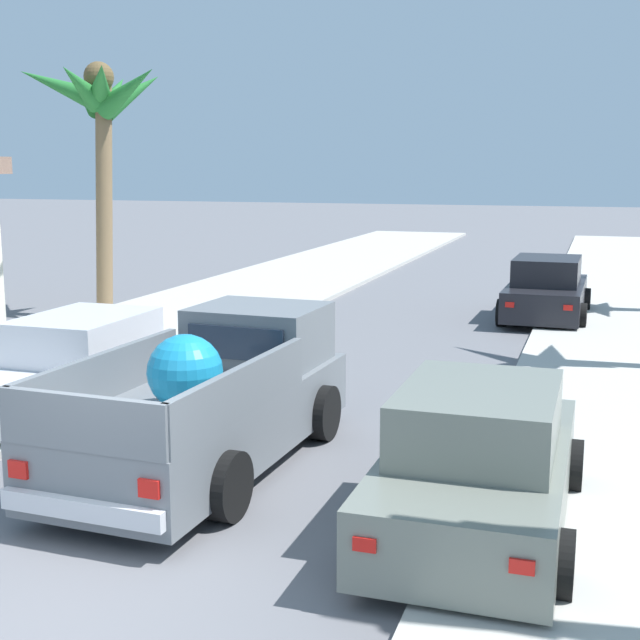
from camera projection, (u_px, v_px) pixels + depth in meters
name	position (u px, v px, depth m)	size (l,w,h in m)	color
ground_plane	(43.00, 617.00, 7.18)	(160.00, 160.00, 0.00)	slate
sidewalk_left	(161.00, 325.00, 20.06)	(5.03, 60.00, 0.12)	#B2AFA8
curb_left	(204.00, 329.00, 19.71)	(0.16, 60.00, 0.10)	silver
curb_right	(597.00, 354.00, 17.08)	(0.16, 60.00, 0.10)	silver
pickup_truck	(214.00, 401.00, 10.82)	(2.36, 5.28, 1.86)	slate
car_left_near	(478.00, 463.00, 8.81)	(2.03, 4.26, 1.54)	slate
car_right_near	(546.00, 291.00, 21.09)	(2.07, 4.28, 1.54)	black
car_left_mid	(88.00, 368.00, 12.98)	(2.03, 4.26, 1.54)	silver
palm_tree_left_mid	(101.00, 109.00, 20.56)	(3.61, 3.25, 6.18)	brown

